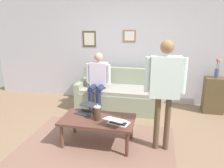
# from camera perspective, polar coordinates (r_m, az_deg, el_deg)

# --- Properties ---
(ground_plane) EXTENTS (7.68, 7.68, 0.00)m
(ground_plane) POSITION_cam_1_polar(r_m,az_deg,el_deg) (3.62, -2.13, -15.84)
(ground_plane) COLOR #8F7057
(area_rug) EXTENTS (2.44, 1.79, 0.01)m
(area_rug) POSITION_cam_1_polar(r_m,az_deg,el_deg) (3.59, -4.15, -16.15)
(area_rug) COLOR #886151
(area_rug) RESTS_ON ground_plane
(back_wall) EXTENTS (7.04, 0.11, 2.70)m
(back_wall) POSITION_cam_1_polar(r_m,az_deg,el_deg) (5.26, 3.79, 9.97)
(back_wall) COLOR silver
(back_wall) RESTS_ON ground_plane
(couch) EXTENTS (1.81, 0.85, 0.88)m
(couch) POSITION_cam_1_polar(r_m,az_deg,el_deg) (4.92, 1.80, -2.90)
(couch) COLOR #919E82
(couch) RESTS_ON ground_plane
(coffee_table) EXTENTS (1.16, 0.64, 0.44)m
(coffee_table) POSITION_cam_1_polar(r_m,az_deg,el_deg) (3.48, -3.81, -9.81)
(coffee_table) COLOR brown
(coffee_table) RESTS_ON ground_plane
(laptop_left) EXTENTS (0.39, 0.39, 0.13)m
(laptop_left) POSITION_cam_1_polar(r_m,az_deg,el_deg) (3.26, 1.41, -9.97)
(laptop_left) COLOR silver
(laptop_left) RESTS_ON coffee_table
(laptop_center) EXTENTS (0.39, 0.42, 0.13)m
(laptop_center) POSITION_cam_1_polar(r_m,az_deg,el_deg) (3.67, -6.63, -6.85)
(laptop_center) COLOR #28282D
(laptop_center) RESTS_ON coffee_table
(french_press) EXTENTS (0.13, 0.11, 0.25)m
(french_press) POSITION_cam_1_polar(r_m,az_deg,el_deg) (3.37, -3.92, -7.71)
(french_press) COLOR #4C3323
(french_press) RESTS_ON coffee_table
(side_shelf) EXTENTS (0.42, 0.32, 0.78)m
(side_shelf) POSITION_cam_1_polar(r_m,az_deg,el_deg) (5.15, 25.38, -2.67)
(side_shelf) COLOR brown
(side_shelf) RESTS_ON ground_plane
(flower_vase) EXTENTS (0.10, 0.09, 0.40)m
(flower_vase) POSITION_cam_1_polar(r_m,az_deg,el_deg) (5.02, 26.13, 3.34)
(flower_vase) COLOR #495784
(flower_vase) RESTS_ON side_shelf
(person_standing) EXTENTS (0.59, 0.22, 1.69)m
(person_standing) POSITION_cam_1_polar(r_m,az_deg,el_deg) (3.18, 13.87, 0.41)
(person_standing) COLOR brown
(person_standing) RESTS_ON ground_plane
(person_seated) EXTENTS (0.55, 0.51, 1.28)m
(person_seated) POSITION_cam_1_polar(r_m,az_deg,el_deg) (4.69, -3.77, 1.45)
(person_seated) COLOR #22294A
(person_seated) RESTS_ON ground_plane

